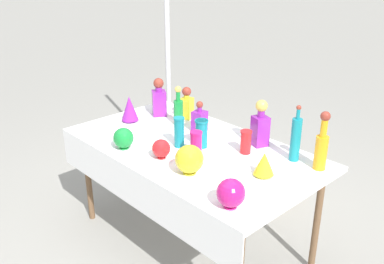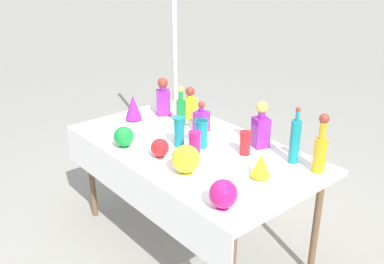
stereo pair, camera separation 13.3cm
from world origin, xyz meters
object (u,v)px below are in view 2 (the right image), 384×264
object	(u,v)px
round_bowl_2	(124,137)
round_bowl_3	(186,159)
tall_bottle_0	(321,148)
slender_vase_3	(245,142)
square_decanter_2	(201,120)
round_bowl_1	(223,194)
tall_bottle_1	(181,109)
slender_vase_0	(201,133)
slender_vase_2	(179,131)
square_decanter_1	(190,104)
slender_vase_1	(195,144)
round_bowl_0	(160,148)
square_decanter_3	(163,98)
fluted_vase_0	(133,107)
tall_bottle_2	(295,140)
canopy_pole	(175,70)
cardboard_box_behind_left	(249,171)
fluted_vase_1	(261,165)

from	to	relation	value
round_bowl_2	round_bowl_3	bearing A→B (deg)	8.50
tall_bottle_0	slender_vase_3	bearing A→B (deg)	-160.86
square_decanter_2	round_bowl_1	distance (m)	1.00
tall_bottle_1	slender_vase_0	size ratio (longest dim) A/B	1.59
slender_vase_0	slender_vase_2	distance (m)	0.15
square_decanter_1	round_bowl_3	world-z (taller)	square_decanter_1
slender_vase_1	round_bowl_0	xyz separation A→B (m)	(-0.13, -0.17, -0.03)
round_bowl_3	tall_bottle_0	bearing A→B (deg)	51.08
square_decanter_3	fluted_vase_0	distance (m)	0.25
tall_bottle_1	slender_vase_0	bearing A→B (deg)	-20.64
fluted_vase_0	round_bowl_3	distance (m)	0.94
tall_bottle_2	canopy_pole	world-z (taller)	canopy_pole
square_decanter_1	tall_bottle_0	bearing A→B (deg)	0.15
fluted_vase_0	tall_bottle_2	bearing A→B (deg)	15.85
square_decanter_1	slender_vase_3	xyz separation A→B (m)	(0.71, -0.15, -0.03)
cardboard_box_behind_left	round_bowl_2	bearing A→B (deg)	-91.38
fluted_vase_1	round_bowl_2	size ratio (longest dim) A/B	1.01
round_bowl_2	round_bowl_1	bearing A→B (deg)	-0.75
square_decanter_2	slender_vase_1	world-z (taller)	square_decanter_2
square_decanter_1	square_decanter_2	bearing A→B (deg)	-23.46
tall_bottle_1	round_bowl_3	bearing A→B (deg)	-36.79
cardboard_box_behind_left	canopy_pole	size ratio (longest dim) A/B	0.21
square_decanter_2	slender_vase_0	size ratio (longest dim) A/B	1.20
square_decanter_2	fluted_vase_1	size ratio (longest dim) A/B	1.57
square_decanter_3	canopy_pole	xyz separation A→B (m)	(-0.42, 0.45, 0.06)
tall_bottle_1	cardboard_box_behind_left	xyz separation A→B (m)	(0.10, 0.68, -0.70)
slender_vase_3	round_bowl_1	world-z (taller)	round_bowl_1
canopy_pole	round_bowl_0	bearing A→B (deg)	-42.08
slender_vase_0	cardboard_box_behind_left	bearing A→B (deg)	109.67
round_bowl_3	tall_bottle_2	bearing A→B (deg)	61.83
round_bowl_1	slender_vase_1	bearing A→B (deg)	153.20
slender_vase_2	fluted_vase_0	bearing A→B (deg)	176.91
square_decanter_1	slender_vase_2	size ratio (longest dim) A/B	1.23
slender_vase_2	round_bowl_3	distance (m)	0.38
square_decanter_1	square_decanter_3	size ratio (longest dim) A/B	0.83
slender_vase_1	slender_vase_3	bearing A→B (deg)	57.84
fluted_vase_1	round_bowl_2	distance (m)	0.93
slender_vase_0	slender_vase_1	xyz separation A→B (m)	(0.09, -0.13, -0.01)
round_bowl_3	slender_vase_2	bearing A→B (deg)	147.25
round_bowl_0	square_decanter_2	bearing A→B (deg)	107.84
tall_bottle_2	slender_vase_3	world-z (taller)	tall_bottle_2
slender_vase_2	round_bowl_1	distance (m)	0.78
square_decanter_1	round_bowl_0	bearing A→B (deg)	-55.14
tall_bottle_0	slender_vase_3	distance (m)	0.47
square_decanter_1	round_bowl_2	distance (m)	0.69
slender_vase_0	slender_vase_2	xyz separation A→B (m)	(-0.10, -0.10, 0.01)
square_decanter_2	tall_bottle_0	bearing A→B (deg)	7.24
slender_vase_1	slender_vase_3	world-z (taller)	slender_vase_1
fluted_vase_1	cardboard_box_behind_left	xyz separation A→B (m)	(-0.82, 0.84, -0.66)
round_bowl_3	slender_vase_3	bearing A→B (deg)	84.36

